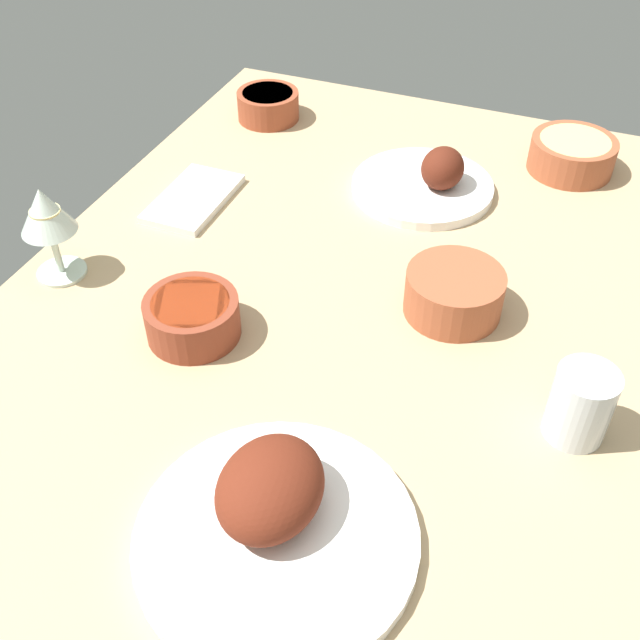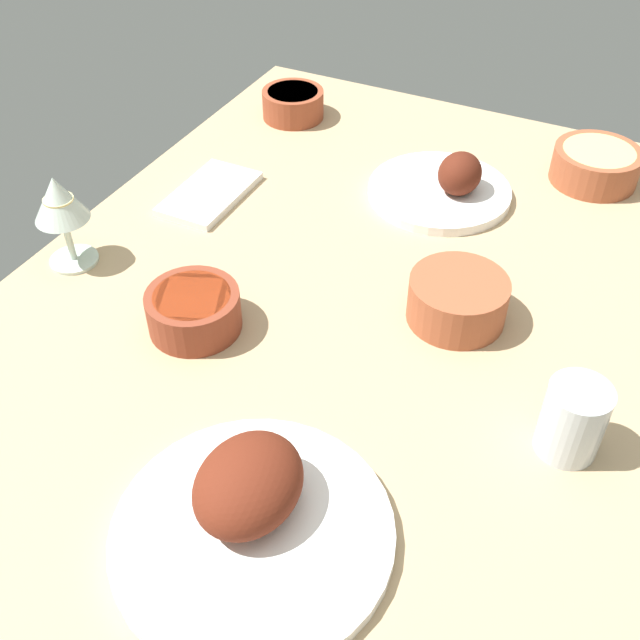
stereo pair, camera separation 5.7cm
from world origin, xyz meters
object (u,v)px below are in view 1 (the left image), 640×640
object	(u,v)px
bowl_soup	(268,104)
bowl_cream	(454,292)
wine_glass	(46,215)
bowl_potatoes	(572,154)
plate_far_side	(274,516)
water_tumbler	(581,404)
plate_center_main	(428,182)
bowl_sauce	(192,316)
folded_napkin	(193,199)

from	to	relation	value
bowl_soup	bowl_cream	size ratio (longest dim) A/B	0.88
bowl_soup	wine_glass	distance (cm)	54.61
bowl_soup	bowl_potatoes	world-z (taller)	bowl_potatoes
bowl_soup	bowl_potatoes	distance (cm)	55.29
bowl_cream	bowl_potatoes	xyz separation A→B (cm)	(-42.93, 9.42, -0.26)
plate_far_side	water_tumbler	world-z (taller)	water_tumbler
bowl_potatoes	wine_glass	distance (cm)	84.38
bowl_soup	water_tumbler	xyz separation A→B (cm)	(56.21, 63.87, 1.72)
plate_center_main	bowl_cream	distance (cm)	29.50
bowl_sauce	bowl_potatoes	bearing A→B (deg)	146.57
plate_far_side	bowl_sauce	bearing A→B (deg)	-136.44
wine_glass	folded_napkin	size ratio (longest dim) A/B	0.81
plate_far_side	bowl_potatoes	world-z (taller)	plate_far_side
plate_far_side	water_tumbler	bearing A→B (deg)	133.03
wine_glass	bowl_potatoes	bearing A→B (deg)	131.39
bowl_potatoes	bowl_cream	bearing A→B (deg)	-12.37
bowl_sauce	wine_glass	world-z (taller)	wine_glass
water_tumbler	folded_napkin	world-z (taller)	water_tumbler
bowl_soup	folded_napkin	xyz separation A→B (cm)	(30.38, 0.67, -2.25)
bowl_cream	wine_glass	world-z (taller)	wine_glass
water_tumbler	plate_far_side	bearing A→B (deg)	-46.97
bowl_potatoes	folded_napkin	xyz separation A→B (cm)	(32.42, -54.58, -2.47)
bowl_cream	water_tumbler	bearing A→B (deg)	49.68
bowl_soup	bowl_sauce	world-z (taller)	bowl_sauce
plate_center_main	water_tumbler	size ratio (longest dim) A/B	2.51
plate_center_main	folded_napkin	distance (cm)	38.02
bowl_cream	folded_napkin	bearing A→B (deg)	-103.11
plate_far_side	bowl_cream	xyz separation A→B (cm)	(-39.76, 8.16, 0.74)
plate_center_main	bowl_soup	bearing A→B (deg)	-111.36
plate_center_main	wine_glass	bearing A→B (deg)	-46.81
bowl_potatoes	folded_napkin	distance (cm)	63.53
bowl_cream	bowl_sauce	xyz separation A→B (cm)	(16.79, -30.01, -0.35)
bowl_soup	water_tumbler	size ratio (longest dim) A/B	1.25
bowl_cream	wine_glass	bearing A→B (deg)	-76.71
bowl_sauce	bowl_cream	bearing A→B (deg)	119.22
plate_far_side	bowl_soup	size ratio (longest dim) A/B	2.50
plate_center_main	bowl_potatoes	world-z (taller)	plate_center_main
bowl_sauce	wine_glass	size ratio (longest dim) A/B	0.87
bowl_potatoes	bowl_sauce	bearing A→B (deg)	-33.43
water_tumbler	folded_napkin	size ratio (longest dim) A/B	0.53
plate_far_side	plate_center_main	size ratio (longest dim) A/B	1.24
folded_napkin	water_tumbler	bearing A→B (deg)	67.77
bowl_soup	water_tumbler	distance (cm)	85.10
bowl_soup	water_tumbler	world-z (taller)	water_tumbler
bowl_potatoes	wine_glass	size ratio (longest dim) A/B	1.01
plate_far_side	folded_napkin	size ratio (longest dim) A/B	1.65
bowl_sauce	wine_glass	distance (cm)	25.00
plate_far_side	bowl_potatoes	bearing A→B (deg)	168.00
wine_glass	bowl_sauce	bearing A→B (deg)	80.14
plate_far_side	bowl_potatoes	size ratio (longest dim) A/B	2.02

